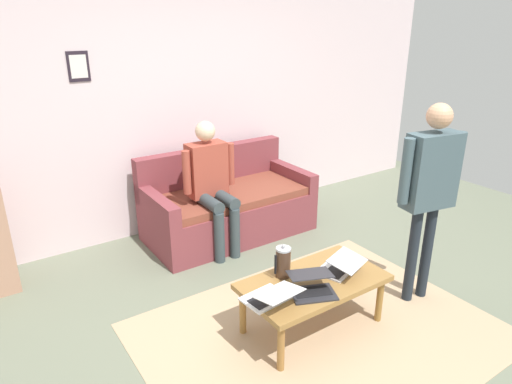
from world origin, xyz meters
TOP-DOWN VIEW (x-y plane):
  - ground_plane at (0.00, 0.00)m, footprint 7.68×7.68m
  - area_rug at (0.12, 0.19)m, footprint 2.50×1.93m
  - back_wall at (0.00, -2.20)m, footprint 7.04×0.11m
  - couch at (-0.19, -1.65)m, footprint 1.72×0.86m
  - coffee_table at (0.12, 0.09)m, footprint 1.06×0.58m
  - laptop_left at (0.23, 0.20)m, footprint 0.39×0.38m
  - laptop_center at (-0.11, 0.12)m, footprint 0.37×0.38m
  - laptop_right at (0.54, 0.14)m, footprint 0.32×0.38m
  - french_press at (0.27, -0.07)m, footprint 0.13×0.11m
  - person_standing at (-0.84, 0.27)m, footprint 0.57×0.25m
  - person_seated at (0.11, -1.42)m, footprint 0.55×0.51m

SIDE VIEW (x-z plane):
  - ground_plane at x=0.00m, z-range 0.00..0.00m
  - area_rug at x=0.12m, z-range 0.00..0.01m
  - couch at x=-0.19m, z-range -0.13..0.75m
  - coffee_table at x=0.12m, z-range 0.16..0.56m
  - laptop_left at x=0.23m, z-range 0.39..0.51m
  - laptop_center at x=-0.11m, z-range 0.38..0.52m
  - laptop_right at x=0.54m, z-range 0.38..0.52m
  - french_press at x=0.27m, z-range 0.39..0.65m
  - person_seated at x=0.11m, z-range 0.09..1.37m
  - person_standing at x=-0.84m, z-range 0.23..1.84m
  - back_wall at x=0.00m, z-range 0.00..2.70m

